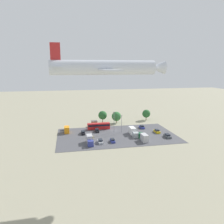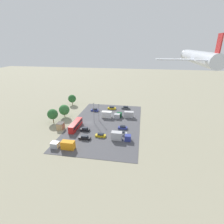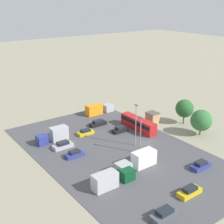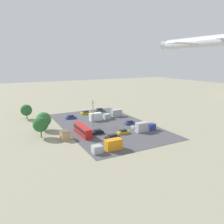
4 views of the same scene
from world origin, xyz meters
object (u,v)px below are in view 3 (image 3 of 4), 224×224
Objects in this scene: shed_building at (152,117)px; parked_truck_2 at (54,135)px; parked_car_4 at (75,154)px; parked_car_5 at (86,132)px; bus at (138,124)px; parked_car_3 at (200,165)px; parked_car_0 at (120,130)px; parked_car_6 at (190,192)px; parked_car_7 at (98,123)px; parked_truck_3 at (98,109)px; parked_car_2 at (63,145)px; parked_truck_0 at (138,161)px; parked_car_1 at (164,214)px; parked_truck_1 at (111,179)px.

parked_truck_2 is at bearing 79.29° from shed_building.
parked_truck_2 is (5.18, 27.38, 0.13)m from shed_building.
parked_car_4 reaches higher than parked_car_5.
parked_car_3 is at bearing 82.74° from bus.
parked_car_4 is at bearing -73.99° from parked_car_0.
parked_car_4 is at bearing 179.52° from parked_truck_2.
shed_building reaches higher than parked_car_6.
shed_building is 25.79m from parked_car_3.
parked_car_7 is 9.20m from parked_truck_3.
parked_car_2 is at bearing -68.14° from parked_car_5.
parked_car_3 is (-24.01, 9.41, -0.74)m from shed_building.
parked_car_4 is (-3.06, 20.92, -1.06)m from bus.
parked_truck_3 is (30.85, -11.05, -0.08)m from parked_truck_0.
parked_car_7 reaches higher than parked_car_3.
shed_building is 0.37× the size of parked_truck_3.
parked_truck_3 is at bearing 167.05° from parked_car_6.
bus is at bearing -41.06° from parked_truck_0.
parked_car_2 is 30.85m from parked_car_6.
parked_truck_3 reaches higher than parked_car_2.
parked_car_6 is (1.73, -8.00, -0.03)m from parked_car_1.
parked_car_3 is at bearing 19.47° from parked_car_5.
bus is 2.63× the size of parked_car_3.
parked_truck_1 reaches higher than parked_car_2.
parked_car_4 is (-5.29, -0.02, -0.03)m from parked_car_2.
bus is 21.09m from parked_car_2.
parked_car_1 is (-30.46, 26.27, -0.70)m from shed_building.
parked_truck_1 is 23.49m from parked_truck_2.
parked_car_3 is at bearing 4.63° from parked_car_0.
parked_truck_0 is at bearing -145.12° from parked_car_4.
parked_truck_0 is at bearing 165.82° from parked_car_7.
parked_car_3 is 0.50× the size of parked_truck_1.
parked_car_5 is 0.91× the size of parked_car_6.
parked_car_0 is at bearing -73.99° from parked_car_4.
parked_truck_0 is 22.86m from parked_truck_2.
parked_car_3 is at bearing -137.09° from parked_car_4.
parked_truck_3 reaches higher than parked_car_0.
parked_car_3 is 0.50× the size of parked_truck_3.
parked_truck_2 is at bearing -17.83° from bus.
parked_car_7 is (7.05, 13.47, -0.73)m from shed_building.
shed_building is 0.80× the size of parked_car_0.
parked_car_7 is at bearing 172.36° from parked_car_6.
parked_car_1 is at bearing 154.07° from parked_truck_0.
parked_car_1 reaches higher than parked_car_7.
parked_truck_3 is at bearing -63.65° from parked_truck_2.
parked_car_2 is 5.29m from parked_car_4.
parked_car_1 is 1.02× the size of parked_car_6.
bus is 1.32× the size of parked_truck_1.
parked_car_7 is (7.01, 2.12, 0.00)m from parked_car_0.
parked_car_1 is 48.54m from parked_truck_3.
parked_car_1 is 8.18m from parked_car_6.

